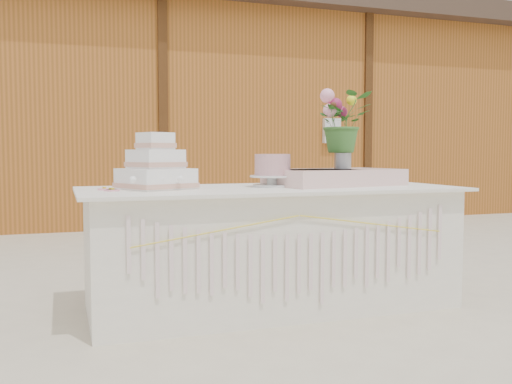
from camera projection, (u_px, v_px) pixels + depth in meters
ground at (271, 306)px, 3.69m from camera, size 80.00×80.00×0.00m
barn at (141, 110)px, 9.23m from camera, size 12.60×4.60×3.30m
cake_table at (271, 247)px, 3.66m from camera, size 2.40×1.00×0.77m
wedding_cake at (156, 170)px, 3.45m from camera, size 0.50×0.50×0.34m
pink_cake_stand at (272, 169)px, 3.68m from camera, size 0.29×0.29×0.21m
satin_runner at (334, 177)px, 3.85m from camera, size 0.95×0.66×0.11m
flower_vase at (343, 157)px, 3.90m from camera, size 0.12×0.12×0.16m
bouquet at (343, 115)px, 3.88m from camera, size 0.40×0.35×0.41m
loose_flowers at (104, 188)px, 3.42m from camera, size 0.19×0.40×0.02m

